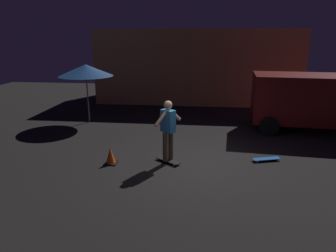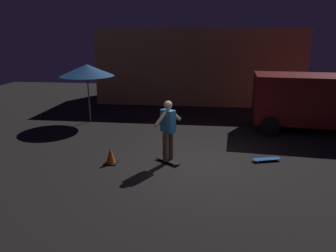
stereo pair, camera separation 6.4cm
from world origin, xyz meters
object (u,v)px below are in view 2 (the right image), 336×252
at_px(skater, 168,126).
at_px(patio_umbrella, 87,70).
at_px(traffic_cone, 111,156).
at_px(skateboard_ridden, 168,160).
at_px(skateboard_spare, 267,159).
at_px(parked_van, 320,100).

bearing_deg(skater, patio_umbrella, 133.66).
bearing_deg(traffic_cone, skateboard_ridden, 9.33).
bearing_deg(skater, skateboard_ridden, 0.00).
bearing_deg(patio_umbrella, skateboard_spare, -28.08).
relative_size(skateboard_ridden, skateboard_spare, 0.92).
bearing_deg(skateboard_ridden, patio_umbrella, 133.66).
distance_m(parked_van, patio_umbrella, 8.76).
bearing_deg(traffic_cone, patio_umbrella, 117.16).
relative_size(patio_umbrella, skateboard_spare, 2.86).
xyz_separation_m(parked_van, skater, (-5.08, -3.61, -0.12)).
relative_size(skater, traffic_cone, 3.63).
distance_m(patio_umbrella, skateboard_spare, 7.49).
relative_size(parked_van, skateboard_spare, 5.91).
bearing_deg(skateboard_ridden, traffic_cone, -170.67).
bearing_deg(skateboard_spare, traffic_cone, -171.13).
relative_size(patio_umbrella, traffic_cone, 5.00).
bearing_deg(skateboard_spare, patio_umbrella, 151.92).
distance_m(skateboard_spare, traffic_cone, 4.33).
bearing_deg(traffic_cone, skateboard_spare, 8.87).
xyz_separation_m(patio_umbrella, traffic_cone, (2.08, -4.06, -1.86)).
distance_m(parked_van, skateboard_spare, 4.12).
distance_m(skateboard_spare, skater, 2.93).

